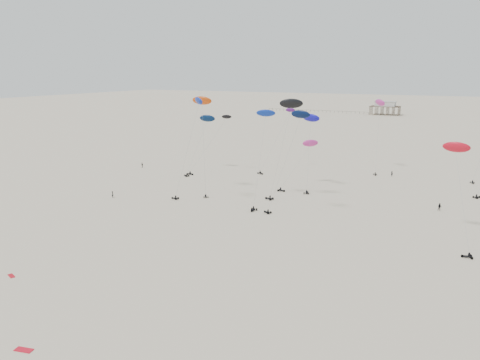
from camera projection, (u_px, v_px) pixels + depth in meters
The scene contains 21 objects.
ground_plane at pixel (351, 144), 208.06m from camera, with size 900.00×900.00×0.00m, color beige.
pavilion_main at pixel (385, 109), 342.48m from camera, with size 21.00×13.00×9.80m.
pier_fence at pixel (316, 111), 365.57m from camera, with size 80.20×0.20×1.50m.
rig_0 at pixel (263, 134), 114.81m from camera, with size 6.30×16.42×24.21m.
rig_3 at pixel (380, 109), 151.10m from camera, with size 5.52×15.79×24.06m.
rig_4 at pixel (209, 145), 147.59m from camera, with size 9.81×13.57×20.88m.
rig_5 at pixel (202, 109), 122.88m from camera, with size 8.83×9.65×25.70m.
rig_6 at pixel (294, 135), 103.37m from camera, with size 9.35×6.05×23.58m.
rig_7 at pixel (458, 162), 90.06m from camera, with size 7.68×16.58×21.50m.
rig_8 at pixel (276, 139), 150.62m from camera, with size 6.83×16.50×23.47m.
rig_9 at pixel (193, 123), 112.71m from camera, with size 9.86×4.43×25.89m.
rig_10 at pixel (288, 119), 115.05m from camera, with size 8.05×6.96×25.36m.
rig_11 at pixel (304, 154), 131.62m from camera, with size 7.13×16.08×16.82m.
rig_12 at pixel (310, 128), 126.65m from camera, with size 5.94×10.94×20.82m.
rig_13 at pixel (205, 125), 151.81m from camera, with size 5.66×16.57×20.70m.
spectator_0 at pixel (113, 198), 119.88m from camera, with size 0.72×0.49×1.97m, color black.
spectator_1 at pixel (439, 211), 108.84m from camera, with size 1.00×0.58×2.05m, color black.
spectator_2 at pixel (142, 167), 157.34m from camera, with size 1.12×0.61×1.90m, color black.
spectator_3 at pixel (392, 176), 144.03m from camera, with size 0.70×0.48×1.94m, color black.
grounded_kite_a at pixel (24, 350), 54.54m from camera, with size 2.20×0.90×0.08m, color red.
grounded_kite_b at pixel (11, 276), 74.20m from camera, with size 1.80×0.70×0.07m, color red.
Camera 1 is at (46.55, -6.89, 31.83)m, focal length 35.00 mm.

